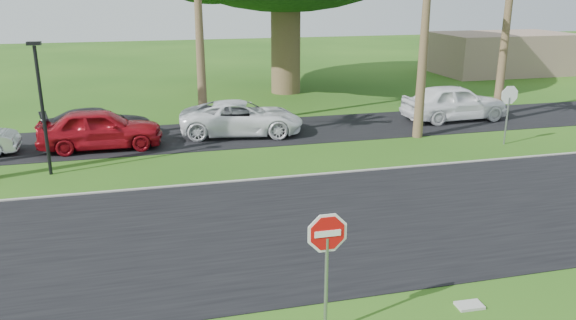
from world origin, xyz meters
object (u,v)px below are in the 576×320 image
Objects in this scene: car_dark at (99,124)px; car_minivan at (242,118)px; stop_sign_near at (327,249)px; stop_sign_far at (509,103)px; car_pickup at (454,102)px; car_red at (101,129)px.

car_minivan is at bearing -108.92° from car_dark.
car_dark is 0.85× the size of car_minivan.
stop_sign_near reaches higher than car_minivan.
stop_sign_far is 11.35m from car_minivan.
car_pickup is at bearing -92.83° from stop_sign_far.
car_minivan is at bearing -22.31° from stop_sign_far.
car_dark is (-0.18, 1.57, -0.16)m from car_red.
car_red is at bearing 108.76° from stop_sign_near.
stop_sign_near is 1.00× the size of stop_sign_far.
stop_sign_near reaches higher than car_dark.
car_pickup reaches higher than car_minivan.
car_dark is 6.18m from car_minivan.
stop_sign_far is 16.80m from car_red.
car_pickup reaches higher than car_red.
car_red is 1.59m from car_dark.
car_pickup reaches higher than car_dark.
car_minivan is at bearing 86.12° from stop_sign_near.
car_red is at bearing -11.93° from stop_sign_far.
car_red is (-16.41, 3.47, -0.94)m from stop_sign_far.
stop_sign_far is 4.63m from car_pickup.
car_dark is at bearing 92.69° from car_minivan.
car_dark is at bearing 86.17° from car_pickup.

